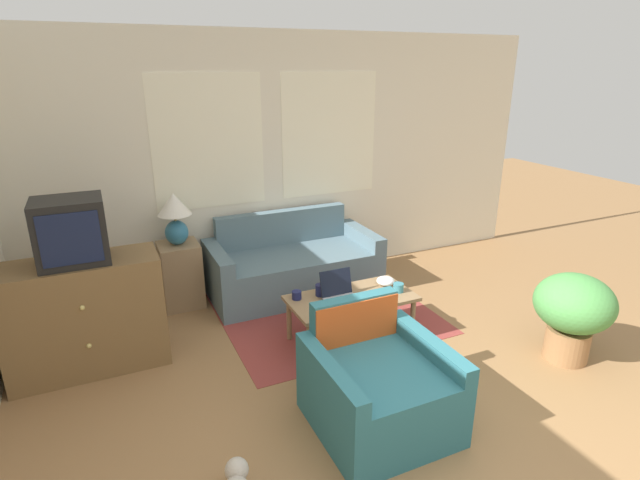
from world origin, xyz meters
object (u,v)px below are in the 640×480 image
television (71,231)px  book_red (375,297)px  laptop (340,294)px  cup_white (320,290)px  coffee_table (351,301)px  couch (292,267)px  potted_plant (573,309)px  armchair (376,387)px  snack_bowl (386,281)px  cup_navy (297,295)px  table_lamp (175,214)px  cup_yellow (398,288)px

television → book_red: 2.40m
laptop → book_red: size_ratio=1.64×
laptop → cup_white: laptop is taller
coffee_table → cup_white: (-0.23, 0.13, 0.09)m
couch → television: (-1.96, -0.67, 0.87)m
book_red → potted_plant: size_ratio=0.24×
couch → book_red: 1.30m
armchair → snack_bowl: 1.34m
cup_white → snack_bowl: cup_white is taller
cup_navy → cup_white: size_ratio=0.81×
armchair → television: (-1.70, 1.49, 0.87)m
television → cup_white: (1.82, -0.35, -0.68)m
couch → coffee_table: bearing=-85.6°
couch → book_red: couch is taller
snack_bowl → potted_plant: size_ratio=0.22×
coffee_table → potted_plant: potted_plant is taller
cup_navy → television: bearing=168.5°
coffee_table → book_red: size_ratio=6.22×
armchair → table_lamp: bearing=110.5°
couch → cup_navy: size_ratio=21.35×
television → cup_yellow: size_ratio=5.27×
laptop → potted_plant: bearing=-32.1°
table_lamp → potted_plant: (2.66, -2.28, -0.50)m
television → table_lamp: television is taller
television → cup_white: bearing=-10.7°
armchair → television: television is taller
coffee_table → snack_bowl: (0.39, 0.09, 0.08)m
coffee_table → cup_white: size_ratio=10.77×
couch → snack_bowl: couch is taller
cup_white → laptop: bearing=-52.4°
armchair → cup_white: 1.16m
cup_yellow → snack_bowl: bearing=97.9°
television → cup_navy: (1.61, -0.33, -0.69)m
coffee_table → cup_navy: 0.47m
couch → potted_plant: couch is taller
armchair → snack_bowl: bearing=55.9°
couch → snack_bowl: 1.18m
table_lamp → laptop: 1.76m
television → book_red: size_ratio=2.77×
armchair → table_lamp: table_lamp is taller
laptop → potted_plant: (1.56, -0.98, -0.02)m
potted_plant → book_red: bearing=145.6°
armchair → laptop: (0.24, 0.99, 0.20)m
laptop → cup_yellow: (0.53, -0.07, -0.02)m
television → coffee_table: television is taller
snack_bowl → cup_navy: bearing=175.6°
cup_navy → cup_white: cup_white is taller
couch → cup_yellow: 1.34m
coffee_table → cup_yellow: bearing=-11.0°
armchair → cup_navy: 1.18m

